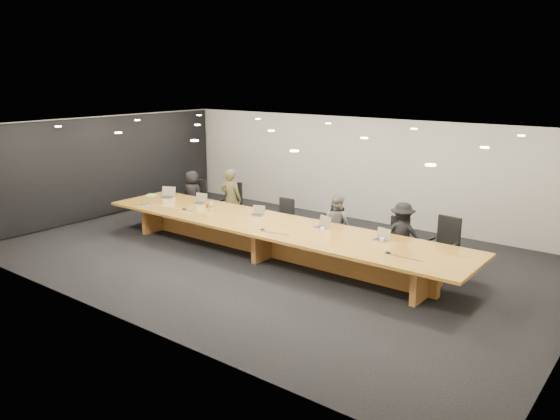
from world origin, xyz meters
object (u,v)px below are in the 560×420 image
at_px(chair_right, 397,240).
at_px(person_b, 231,199).
at_px(chair_far_right, 443,245).
at_px(chair_left, 230,204).
at_px(water_bottle, 211,206).
at_px(paper_cup_near, 322,230).
at_px(mic_center, 263,229).
at_px(chair_far_left, 196,199).
at_px(laptop_e, 380,235).
at_px(av_box, 146,204).
at_px(amber_mug, 207,206).
at_px(person_c, 337,224).
at_px(laptop_c, 257,211).
at_px(paper_cup_far, 382,240).
at_px(mic_right, 388,252).
at_px(conference_table, 272,234).
at_px(person_a, 193,195).
at_px(laptop_b, 199,199).
at_px(mic_left, 184,209).
at_px(chair_mid_left, 282,219).
at_px(chair_mid_right, 330,228).
at_px(laptop_d, 321,222).
at_px(laptop_a, 167,192).
at_px(person_d, 402,235).

bearing_deg(chair_right, person_b, 172.54).
xyz_separation_m(chair_far_right, person_b, (-5.60, -0.15, 0.21)).
height_order(chair_left, water_bottle, chair_left).
distance_m(paper_cup_near, mic_center, 1.26).
height_order(chair_far_left, chair_right, chair_far_left).
relative_size(laptop_e, water_bottle, 1.46).
bearing_deg(av_box, amber_mug, 32.06).
bearing_deg(chair_far_right, person_c, -170.24).
bearing_deg(person_c, chair_right, -163.22).
distance_m(chair_far_left, laptop_c, 3.18).
xyz_separation_m(chair_far_left, paper_cup_far, (6.27, -1.08, 0.25)).
xyz_separation_m(chair_left, paper_cup_far, (4.96, -1.04, 0.21)).
bearing_deg(mic_right, paper_cup_far, 127.33).
height_order(person_c, mic_center, person_c).
xyz_separation_m(conference_table, chair_right, (2.36, 1.29, -0.02)).
bearing_deg(laptop_c, chair_right, -1.33).
xyz_separation_m(chair_left, person_a, (-1.34, -0.05, 0.08)).
bearing_deg(paper_cup_far, laptop_b, 178.35).
height_order(conference_table, chair_far_left, chair_far_left).
height_order(person_a, laptop_e, person_a).
distance_m(laptop_c, laptop_e, 3.16).
distance_m(laptop_e, mic_left, 4.96).
bearing_deg(laptop_c, person_c, 6.17).
relative_size(chair_mid_left, mic_left, 7.62).
bearing_deg(conference_table, chair_far_right, 20.86).
bearing_deg(mic_right, laptop_c, 170.04).
bearing_deg(chair_mid_right, mic_right, -14.83).
height_order(chair_right, laptop_b, laptop_b).
bearing_deg(person_b, laptop_d, 154.01).
height_order(person_c, laptop_a, person_c).
relative_size(person_d, mic_right, 11.02).
xyz_separation_m(chair_far_right, laptop_b, (-6.00, -0.90, 0.30)).
bearing_deg(chair_far_left, person_b, -15.50).
distance_m(mic_left, mic_right, 5.40).
height_order(person_a, laptop_a, person_a).
relative_size(chair_far_left, laptop_a, 2.92).
height_order(chair_mid_left, person_b, person_b).
relative_size(person_a, person_c, 1.01).
bearing_deg(paper_cup_near, chair_mid_left, 150.33).
relative_size(conference_table, paper_cup_near, 87.47).
bearing_deg(laptop_d, paper_cup_far, 12.94).
xyz_separation_m(mic_center, mic_right, (2.79, 0.20, 0.00)).
height_order(laptop_a, av_box, laptop_a).
distance_m(conference_table, chair_mid_right, 1.44).
distance_m(amber_mug, av_box, 1.61).
distance_m(person_d, mic_right, 1.49).
height_order(chair_left, laptop_a, chair_left).
bearing_deg(chair_left, person_b, -51.38).
distance_m(laptop_c, paper_cup_near, 1.96).
bearing_deg(laptop_a, paper_cup_near, -25.81).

